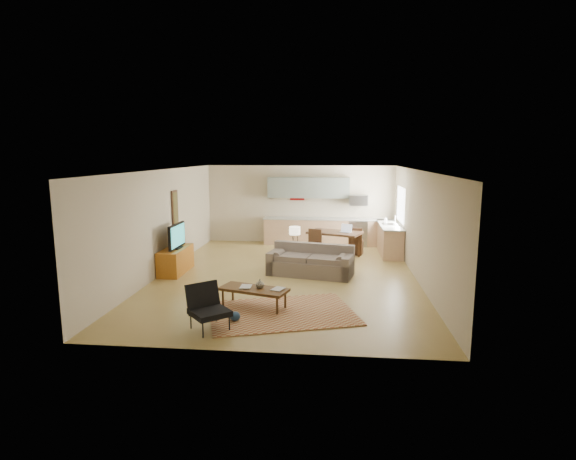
# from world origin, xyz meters

# --- Properties ---
(room) EXTENTS (9.00, 9.00, 9.00)m
(room) POSITION_xyz_m (0.00, 0.00, 1.35)
(room) COLOR olive
(room) RESTS_ON ground
(kitchen_counter_back) EXTENTS (4.26, 0.64, 0.92)m
(kitchen_counter_back) POSITION_xyz_m (0.90, 4.18, 0.46)
(kitchen_counter_back) COLOR tan
(kitchen_counter_back) RESTS_ON ground
(kitchen_counter_right) EXTENTS (0.64, 2.26, 0.92)m
(kitchen_counter_right) POSITION_xyz_m (2.93, 3.00, 0.46)
(kitchen_counter_right) COLOR tan
(kitchen_counter_right) RESTS_ON ground
(kitchen_range) EXTENTS (0.62, 0.62, 0.90)m
(kitchen_range) POSITION_xyz_m (2.00, 4.18, 0.45)
(kitchen_range) COLOR #A5A8AD
(kitchen_range) RESTS_ON ground
(kitchen_microwave) EXTENTS (0.62, 0.40, 0.35)m
(kitchen_microwave) POSITION_xyz_m (2.00, 4.20, 1.55)
(kitchen_microwave) COLOR #A5A8AD
(kitchen_microwave) RESTS_ON room
(upper_cabinets) EXTENTS (2.80, 0.34, 0.70)m
(upper_cabinets) POSITION_xyz_m (0.30, 4.33, 1.95)
(upper_cabinets) COLOR slate
(upper_cabinets) RESTS_ON room
(window_right) EXTENTS (0.02, 1.40, 1.05)m
(window_right) POSITION_xyz_m (3.23, 3.00, 1.55)
(window_right) COLOR white
(window_right) RESTS_ON room
(wall_art_left) EXTENTS (0.06, 0.42, 1.10)m
(wall_art_left) POSITION_xyz_m (-3.21, 0.90, 1.55)
(wall_art_left) COLOR brown
(wall_art_left) RESTS_ON room
(triptych) EXTENTS (1.70, 0.04, 0.50)m
(triptych) POSITION_xyz_m (-0.10, 4.47, 1.75)
(triptych) COLOR beige
(triptych) RESTS_ON room
(rug) EXTENTS (3.24, 2.68, 0.02)m
(rug) POSITION_xyz_m (0.19, -2.72, 0.01)
(rug) COLOR #974B2E
(rug) RESTS_ON floor
(sofa) EXTENTS (2.40, 1.42, 0.78)m
(sofa) POSITION_xyz_m (0.59, 0.16, 0.39)
(sofa) COLOR #695C52
(sofa) RESTS_ON floor
(coffee_table) EXTENTS (1.50, 0.94, 0.42)m
(coffee_table) POSITION_xyz_m (-0.42, -2.46, 0.21)
(coffee_table) COLOR #452B12
(coffee_table) RESTS_ON floor
(book_a) EXTENTS (0.23, 0.31, 0.03)m
(book_a) POSITION_xyz_m (-0.70, -2.43, 0.43)
(book_a) COLOR maroon
(book_a) RESTS_ON coffee_table
(book_b) EXTENTS (0.42, 0.44, 0.02)m
(book_b) POSITION_xyz_m (-0.01, -2.47, 0.43)
(book_b) COLOR navy
(book_b) RESTS_ON coffee_table
(vase) EXTENTS (0.26, 0.26, 0.19)m
(vase) POSITION_xyz_m (-0.29, -2.44, 0.51)
(vase) COLOR black
(vase) RESTS_ON coffee_table
(armchair) EXTENTS (1.00, 1.00, 0.81)m
(armchair) POSITION_xyz_m (-0.99, -3.68, 0.41)
(armchair) COLOR black
(armchair) RESTS_ON floor
(tv_credenza) EXTENTS (0.54, 1.41, 0.65)m
(tv_credenza) POSITION_xyz_m (-2.96, 0.08, 0.33)
(tv_credenza) COLOR #9C5615
(tv_credenza) RESTS_ON floor
(tv) EXTENTS (0.11, 1.09, 0.65)m
(tv) POSITION_xyz_m (-2.90, 0.08, 0.98)
(tv) COLOR black
(tv) RESTS_ON tv_credenza
(console_table) EXTENTS (0.64, 0.53, 0.64)m
(console_table) POSITION_xyz_m (0.11, 1.00, 0.32)
(console_table) COLOR #3B2517
(console_table) RESTS_ON floor
(table_lamp) EXTENTS (0.40, 0.40, 0.51)m
(table_lamp) POSITION_xyz_m (0.11, 1.00, 0.89)
(table_lamp) COLOR beige
(table_lamp) RESTS_ON console_table
(dining_table) EXTENTS (1.75, 1.37, 0.78)m
(dining_table) POSITION_xyz_m (1.22, 2.31, 0.39)
(dining_table) COLOR #3B2517
(dining_table) RESTS_ON floor
(dining_chair_near) EXTENTS (0.59, 0.60, 0.91)m
(dining_chair_near) POSITION_xyz_m (0.55, 1.85, 0.45)
(dining_chair_near) COLOR #3B2517
(dining_chair_near) RESTS_ON floor
(dining_chair_far) EXTENTS (0.49, 0.51, 0.86)m
(dining_chair_far) POSITION_xyz_m (1.88, 2.77, 0.43)
(dining_chair_far) COLOR #3B2517
(dining_chair_far) RESTS_ON floor
(laptop) EXTENTS (0.40, 0.35, 0.25)m
(laptop) POSITION_xyz_m (1.52, 2.21, 0.90)
(laptop) COLOR #A5A8AD
(laptop) RESTS_ON dining_table
(soap_bottle) EXTENTS (0.13, 0.13, 0.19)m
(soap_bottle) POSITION_xyz_m (2.83, 3.35, 1.02)
(soap_bottle) COLOR beige
(soap_bottle) RESTS_ON kitchen_counter_right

